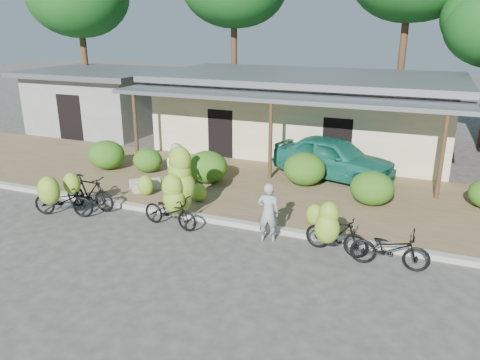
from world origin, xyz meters
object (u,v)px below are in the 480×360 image
(bike_far_right, at_px, (390,249))
(sack_near, at_px, (148,184))
(teal_van, at_px, (333,158))
(bystander, at_px, (177,171))
(vendor, at_px, (268,212))
(sack_far, at_px, (137,186))
(bike_right, at_px, (334,231))
(bike_far_left, at_px, (61,198))
(bike_left, at_px, (87,191))
(bike_center, at_px, (176,194))

(bike_far_right, relative_size, sack_near, 2.15)
(bike_far_right, xyz_separation_m, teal_van, (-2.50, 5.83, 0.39))
(bystander, bearing_deg, vendor, -172.35)
(sack_far, height_order, vendor, vendor)
(bike_right, height_order, sack_far, bike_right)
(bike_far_left, bearing_deg, bike_left, -36.46)
(bike_far_right, distance_m, teal_van, 6.36)
(bike_right, bearing_deg, bystander, 81.11)
(teal_van, bearing_deg, sack_near, 137.30)
(bike_far_left, relative_size, bike_right, 1.15)
(bike_center, xyz_separation_m, bike_right, (4.52, -0.31, -0.24))
(teal_van, bearing_deg, vendor, -170.91)
(bike_far_left, distance_m, bike_far_right, 9.19)
(bike_left, height_order, vendor, vendor)
(bike_center, height_order, bike_far_right, bike_center)
(bike_far_left, xyz_separation_m, bike_far_right, (9.17, 0.52, -0.12))
(bike_far_left, height_order, bike_far_right, bike_far_left)
(bike_far_right, height_order, sack_far, bike_far_right)
(bike_right, bearing_deg, bike_far_right, -82.19)
(teal_van, bearing_deg, sack_far, 138.08)
(bike_center, bearing_deg, teal_van, -23.88)
(bike_far_left, height_order, bystander, bystander)
(vendor, distance_m, bystander, 3.98)
(vendor, bearing_deg, bike_far_left, -2.57)
(bike_far_left, relative_size, bike_far_right, 1.06)
(sack_near, height_order, vendor, vendor)
(bike_far_right, bearing_deg, bike_center, 84.12)
(bike_far_left, bearing_deg, sack_far, -31.20)
(bike_right, bearing_deg, teal_van, 22.16)
(bike_right, bearing_deg, bike_left, 99.38)
(bike_center, bearing_deg, bike_far_right, -86.03)
(sack_far, relative_size, teal_van, 0.17)
(bike_far_left, bearing_deg, bike_center, -87.24)
(bike_far_left, bearing_deg, bystander, -57.50)
(sack_near, distance_m, sack_far, 0.36)
(bystander, bearing_deg, bike_far_right, -163.65)
(sack_near, height_order, bystander, bystander)
(bike_far_left, height_order, sack_far, bike_far_left)
(sack_near, bearing_deg, teal_van, 32.23)
(bike_left, relative_size, bike_far_right, 1.01)
(teal_van, bearing_deg, bystander, 147.82)
(bike_right, height_order, bystander, bystander)
(bike_right, xyz_separation_m, bystander, (-5.35, 1.90, 0.36))
(bike_center, relative_size, vendor, 1.39)
(bike_left, distance_m, bike_center, 3.01)
(vendor, height_order, teal_van, teal_van)
(bike_right, distance_m, teal_van, 5.89)
(sack_far, bearing_deg, teal_van, 33.01)
(bystander, bearing_deg, sack_near, 18.06)
(bike_left, relative_size, bike_right, 1.09)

